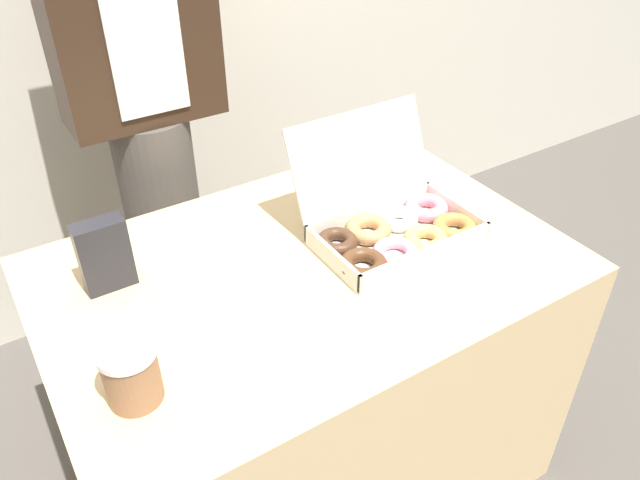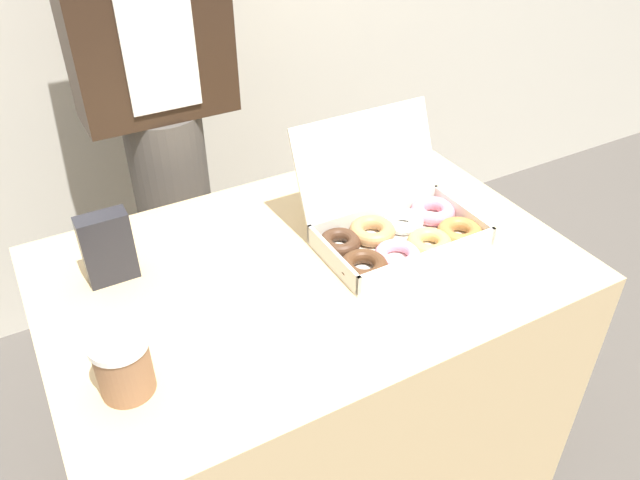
# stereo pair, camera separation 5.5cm
# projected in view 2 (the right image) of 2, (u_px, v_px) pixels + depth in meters

# --- Properties ---
(ground_plane) EXTENTS (14.00, 14.00, 0.00)m
(ground_plane) POSITION_uv_depth(u_px,v_px,m) (311.00, 467.00, 1.72)
(ground_plane) COLOR #4C4742
(table) EXTENTS (1.08, 0.72, 0.71)m
(table) POSITION_uv_depth(u_px,v_px,m) (310.00, 379.00, 1.51)
(table) COLOR tan
(table) RESTS_ON ground_plane
(donut_box) EXTENTS (0.38, 0.30, 0.24)m
(donut_box) POSITION_uv_depth(u_px,v_px,m) (397.00, 227.00, 1.35)
(donut_box) COLOR silver
(donut_box) RESTS_ON table
(coffee_cup) EXTENTS (0.09, 0.09, 0.11)m
(coffee_cup) POSITION_uv_depth(u_px,v_px,m) (123.00, 365.00, 0.99)
(coffee_cup) COLOR #8C6042
(coffee_cup) RESTS_ON table
(napkin_holder) EXTENTS (0.10, 0.05, 0.15)m
(napkin_holder) POSITION_uv_depth(u_px,v_px,m) (108.00, 248.00, 1.22)
(napkin_holder) COLOR #232328
(napkin_holder) RESTS_ON table
(person_customer) EXTENTS (0.38, 0.22, 1.60)m
(person_customer) POSITION_uv_depth(u_px,v_px,m) (157.00, 94.00, 1.59)
(person_customer) COLOR #4C4742
(person_customer) RESTS_ON ground_plane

